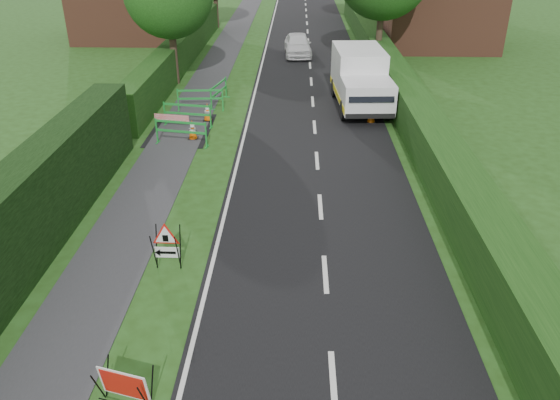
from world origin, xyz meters
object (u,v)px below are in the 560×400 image
object	(u,v)px
red_rect_sign	(124,385)
hatchback_car	(298,45)
triangle_sign	(165,243)
works_van	(360,78)

from	to	relation	value
red_rect_sign	hatchback_car	distance (m)	27.87
triangle_sign	red_rect_sign	bearing A→B (deg)	-86.65
works_van	triangle_sign	bearing A→B (deg)	-117.76
red_rect_sign	works_van	size ratio (longest dim) A/B	0.19
works_van	hatchback_car	xyz separation A→B (m)	(-2.85, 10.13, -0.64)
red_rect_sign	hatchback_car	bearing A→B (deg)	99.07
red_rect_sign	triangle_sign	bearing A→B (deg)	107.68
triangle_sign	hatchback_car	world-z (taller)	hatchback_car
red_rect_sign	triangle_sign	size ratio (longest dim) A/B	0.96
triangle_sign	works_van	bearing A→B (deg)	66.55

